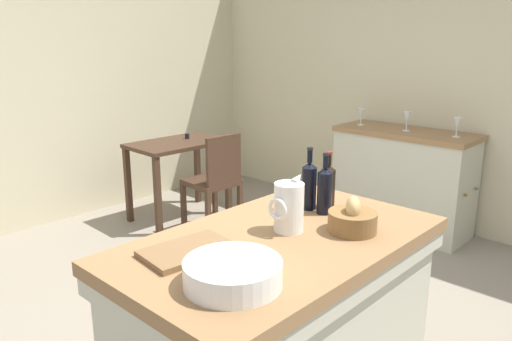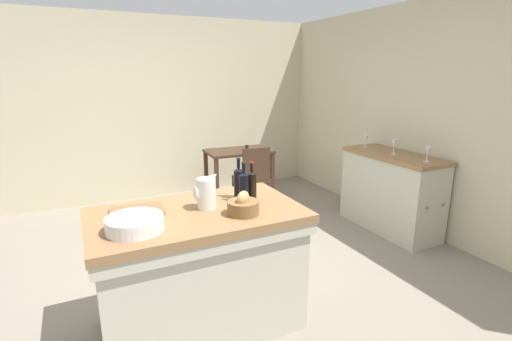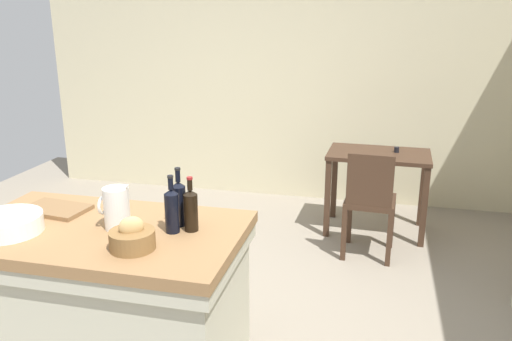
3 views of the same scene
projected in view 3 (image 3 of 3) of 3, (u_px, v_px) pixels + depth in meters
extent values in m
plane|color=gray|center=(207.00, 318.00, 3.46)|extent=(6.76, 6.76, 0.00)
cube|color=beige|center=(282.00, 78.00, 5.50)|extent=(5.32, 0.12, 2.60)
cube|color=olive|center=(103.00, 233.00, 2.65)|extent=(1.44, 0.84, 0.06)
cube|color=#BCBAA3|center=(104.00, 246.00, 2.67)|extent=(1.42, 0.82, 0.08)
cube|color=#BCBAA3|center=(110.00, 310.00, 2.78)|extent=(1.36, 0.76, 0.84)
cube|color=#3D281C|center=(379.00, 154.00, 4.65)|extent=(0.92, 0.59, 0.04)
cube|color=#3D281C|center=(327.00, 199.00, 4.64)|extent=(0.05, 0.05, 0.72)
cube|color=#3D281C|center=(424.00, 208.00, 4.43)|extent=(0.05, 0.05, 0.72)
cube|color=#3D281C|center=(334.00, 182.00, 5.09)|extent=(0.05, 0.05, 0.72)
cube|color=#3D281C|center=(422.00, 190.00, 4.88)|extent=(0.05, 0.05, 0.72)
cylinder|color=black|center=(397.00, 150.00, 4.65)|extent=(0.04, 0.04, 0.05)
cube|color=#3D281C|center=(370.00, 201.00, 4.26)|extent=(0.42, 0.42, 0.04)
cube|color=#3D281C|center=(370.00, 181.00, 4.03)|extent=(0.36, 0.05, 0.42)
cube|color=#3D281C|center=(392.00, 223.00, 4.45)|extent=(0.04, 0.04, 0.45)
cube|color=#3D281C|center=(349.00, 219.00, 4.55)|extent=(0.04, 0.04, 0.45)
cube|color=#3D281C|center=(389.00, 240.00, 4.12)|extent=(0.04, 0.04, 0.45)
cube|color=#3D281C|center=(344.00, 234.00, 4.22)|extent=(0.04, 0.04, 0.45)
cylinder|color=white|center=(117.00, 208.00, 2.61)|extent=(0.13, 0.13, 0.22)
cone|color=white|center=(126.00, 187.00, 2.57)|extent=(0.07, 0.04, 0.06)
torus|color=white|center=(103.00, 205.00, 2.63)|extent=(0.02, 0.10, 0.10)
cylinder|color=white|center=(8.00, 224.00, 2.58)|extent=(0.34, 0.34, 0.09)
cylinder|color=brown|center=(132.00, 240.00, 2.40)|extent=(0.21, 0.21, 0.09)
ellipsoid|color=tan|center=(131.00, 227.00, 2.38)|extent=(0.13, 0.12, 0.10)
cube|color=brown|center=(56.00, 209.00, 2.87)|extent=(0.37, 0.26, 0.02)
cylinder|color=black|center=(191.00, 213.00, 2.59)|extent=(0.07, 0.07, 0.19)
cone|color=black|center=(190.00, 192.00, 2.56)|extent=(0.07, 0.07, 0.02)
cylinder|color=black|center=(190.00, 184.00, 2.55)|extent=(0.03, 0.03, 0.07)
cylinder|color=maroon|center=(190.00, 178.00, 2.54)|extent=(0.03, 0.03, 0.01)
cylinder|color=black|center=(179.00, 206.00, 2.66)|extent=(0.07, 0.07, 0.21)
cone|color=black|center=(178.00, 184.00, 2.62)|extent=(0.07, 0.07, 0.02)
cylinder|color=black|center=(178.00, 175.00, 2.61)|extent=(0.03, 0.03, 0.07)
cylinder|color=black|center=(177.00, 169.00, 2.60)|extent=(0.03, 0.03, 0.01)
cylinder|color=black|center=(172.00, 213.00, 2.57)|extent=(0.07, 0.07, 0.20)
cone|color=black|center=(171.00, 192.00, 2.54)|extent=(0.07, 0.07, 0.02)
cylinder|color=black|center=(170.00, 182.00, 2.52)|extent=(0.03, 0.03, 0.07)
cylinder|color=black|center=(170.00, 177.00, 2.51)|extent=(0.03, 0.03, 0.01)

